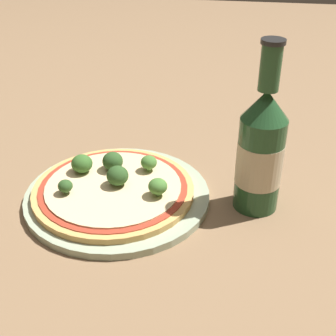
# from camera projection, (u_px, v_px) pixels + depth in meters

# --- Properties ---
(ground_plane) EXTENTS (3.00, 3.00, 0.00)m
(ground_plane) POSITION_uv_depth(u_px,v_px,m) (119.00, 188.00, 0.77)
(ground_plane) COLOR #846647
(plate) EXTENTS (0.29, 0.29, 0.01)m
(plate) POSITION_uv_depth(u_px,v_px,m) (118.00, 196.00, 0.74)
(plate) COLOR #A3B293
(plate) RESTS_ON ground_plane
(pizza) EXTENTS (0.25, 0.25, 0.01)m
(pizza) POSITION_uv_depth(u_px,v_px,m) (111.00, 189.00, 0.73)
(pizza) COLOR tan
(pizza) RESTS_ON plate
(broccoli_floret_0) EXTENTS (0.03, 0.03, 0.03)m
(broccoli_floret_0) POSITION_uv_depth(u_px,v_px,m) (82.00, 163.00, 0.76)
(broccoli_floret_0) COLOR #6B8E51
(broccoli_floret_0) RESTS_ON pizza
(broccoli_floret_1) EXTENTS (0.03, 0.03, 0.03)m
(broccoli_floret_1) POSITION_uv_depth(u_px,v_px,m) (158.00, 186.00, 0.69)
(broccoli_floret_1) COLOR #6B8E51
(broccoli_floret_1) RESTS_ON pizza
(broccoli_floret_2) EXTENTS (0.03, 0.03, 0.03)m
(broccoli_floret_2) POSITION_uv_depth(u_px,v_px,m) (113.00, 161.00, 0.76)
(broccoli_floret_2) COLOR #6B8E51
(broccoli_floret_2) RESTS_ON pizza
(broccoli_floret_3) EXTENTS (0.02, 0.02, 0.02)m
(broccoli_floret_3) POSITION_uv_depth(u_px,v_px,m) (65.00, 186.00, 0.70)
(broccoli_floret_3) COLOR #6B8E51
(broccoli_floret_3) RESTS_ON pizza
(broccoli_floret_4) EXTENTS (0.03, 0.03, 0.03)m
(broccoli_floret_4) POSITION_uv_depth(u_px,v_px,m) (118.00, 176.00, 0.72)
(broccoli_floret_4) COLOR #6B8E51
(broccoli_floret_4) RESTS_ON pizza
(broccoli_floret_5) EXTENTS (0.03, 0.03, 0.03)m
(broccoli_floret_5) POSITION_uv_depth(u_px,v_px,m) (149.00, 162.00, 0.76)
(broccoli_floret_5) COLOR #6B8E51
(broccoli_floret_5) RESTS_ON pizza
(beer_bottle) EXTENTS (0.07, 0.07, 0.26)m
(beer_bottle) POSITION_uv_depth(u_px,v_px,m) (261.00, 151.00, 0.68)
(beer_bottle) COLOR #234C28
(beer_bottle) RESTS_ON ground_plane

